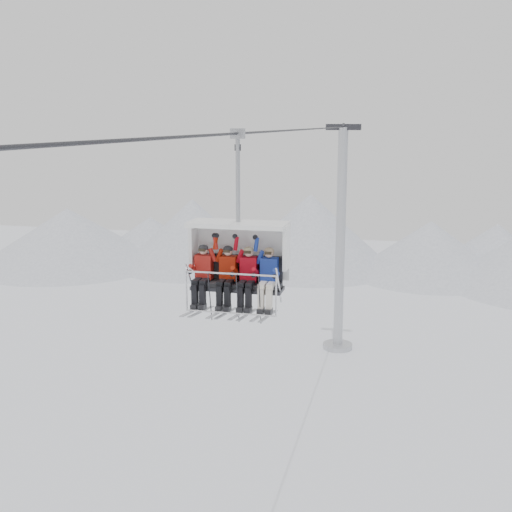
% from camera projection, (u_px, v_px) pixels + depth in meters
% --- Properties ---
extents(ridgeline, '(72.00, 21.00, 7.00)m').
position_uv_depth(ridgeline, '(344.00, 243.00, 58.15)').
color(ridgeline, silver).
rests_on(ridgeline, ground).
extents(lift_tower_right, '(2.00, 1.80, 13.48)m').
position_uv_depth(lift_tower_right, '(340.00, 256.00, 38.08)').
color(lift_tower_right, '#AEB0B6').
rests_on(lift_tower_right, ground).
extents(haul_cable, '(0.06, 50.00, 0.06)m').
position_uv_depth(haul_cable, '(256.00, 132.00, 15.58)').
color(haul_cable, '#2A2A2F').
rests_on(haul_cable, lift_tower_left).
extents(chairlift_carrier, '(2.21, 1.17, 3.98)m').
position_uv_depth(chairlift_carrier, '(240.00, 252.00, 14.56)').
color(chairlift_carrier, black).
rests_on(chairlift_carrier, haul_cable).
extents(skier_far_left, '(0.38, 1.69, 1.53)m').
position_uv_depth(skier_far_left, '(203.00, 273.00, 14.53)').
color(skier_far_left, red).
rests_on(skier_far_left, chairlift_carrier).
extents(skier_center_left, '(0.38, 1.69, 1.53)m').
position_uv_depth(skier_center_left, '(227.00, 275.00, 14.41)').
color(skier_center_left, '#A11A07').
rests_on(skier_center_left, chairlift_carrier).
extents(skier_center_right, '(0.38, 1.69, 1.53)m').
position_uv_depth(skier_center_right, '(248.00, 276.00, 14.30)').
color(skier_center_right, '#AF0816').
rests_on(skier_center_right, chairlift_carrier).
extents(skier_far_right, '(0.38, 1.69, 1.53)m').
position_uv_depth(skier_far_right, '(268.00, 277.00, 14.20)').
color(skier_far_right, '#1D37A0').
rests_on(skier_far_right, chairlift_carrier).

